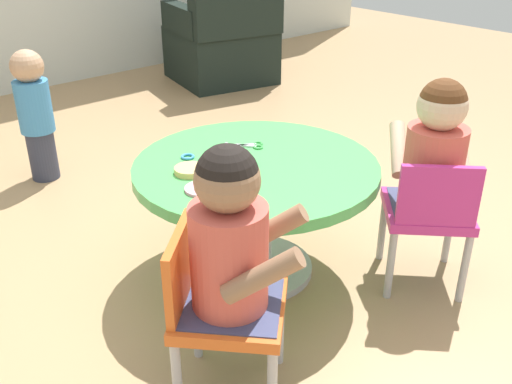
% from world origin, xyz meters
% --- Properties ---
extents(ground_plane, '(10.00, 10.00, 0.00)m').
position_xyz_m(ground_plane, '(0.00, 0.00, 0.00)').
color(ground_plane, tan).
extents(craft_table, '(0.89, 0.89, 0.46)m').
position_xyz_m(craft_table, '(0.00, 0.00, 0.35)').
color(craft_table, silver).
rests_on(craft_table, ground).
extents(child_chair_left, '(0.42, 0.42, 0.54)m').
position_xyz_m(child_chair_left, '(-0.49, -0.39, 0.31)').
color(child_chair_left, '#B7B7BC').
rests_on(child_chair_left, ground).
extents(seated_child_left, '(0.43, 0.44, 0.51)m').
position_xyz_m(seated_child_left, '(-0.46, -0.42, 0.53)').
color(seated_child_left, '#3F4772').
rests_on(seated_child_left, ground).
extents(child_chair_right, '(0.42, 0.42, 0.54)m').
position_xyz_m(child_chair_right, '(0.41, -0.47, 0.31)').
color(child_chair_right, '#B7B7BC').
rests_on(child_chair_right, ground).
extents(seated_child_right, '(0.44, 0.43, 0.51)m').
position_xyz_m(seated_child_right, '(0.44, -0.45, 0.53)').
color(seated_child_right, '#3F4772').
rests_on(seated_child_right, ground).
extents(armchair_dark, '(0.84, 0.85, 0.85)m').
position_xyz_m(armchair_dark, '(1.55, 2.15, 0.31)').
color(armchair_dark, black).
rests_on(armchair_dark, ground).
extents(toddler_standing, '(0.17, 0.17, 0.67)m').
position_xyz_m(toddler_standing, '(-0.26, 1.37, 0.36)').
color(toddler_standing, '#33384C').
rests_on(toddler_standing, ground).
extents(rolling_pin, '(0.10, 0.22, 0.05)m').
position_xyz_m(rolling_pin, '(-0.05, 0.05, 0.49)').
color(rolling_pin, green).
rests_on(rolling_pin, craft_table).
extents(craft_scissors, '(0.14, 0.13, 0.01)m').
position_xyz_m(craft_scissors, '(0.09, 0.13, 0.47)').
color(craft_scissors, silver).
rests_on(craft_scissors, craft_table).
extents(playdough_blob_0, '(0.12, 0.12, 0.01)m').
position_xyz_m(playdough_blob_0, '(-0.27, -0.05, 0.47)').
color(playdough_blob_0, pink).
rests_on(playdough_blob_0, craft_table).
extents(playdough_blob_1, '(0.11, 0.11, 0.02)m').
position_xyz_m(playdough_blob_1, '(-0.23, 0.09, 0.47)').
color(playdough_blob_1, '#F2CC72').
rests_on(playdough_blob_1, craft_table).
extents(cookie_cutter_0, '(0.05, 0.05, 0.01)m').
position_xyz_m(cookie_cutter_0, '(-0.16, 0.20, 0.47)').
color(cookie_cutter_0, '#3F99D8').
rests_on(cookie_cutter_0, craft_table).
extents(cookie_cutter_1, '(0.07, 0.07, 0.01)m').
position_xyz_m(cookie_cutter_1, '(-0.12, 0.05, 0.47)').
color(cookie_cutter_1, orange).
rests_on(cookie_cutter_1, craft_table).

